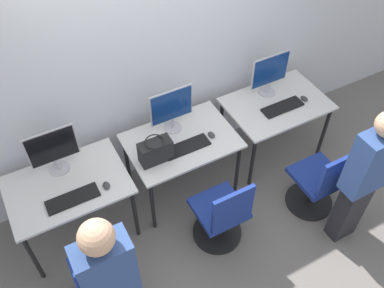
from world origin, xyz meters
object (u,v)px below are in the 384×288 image
(keyboard_center, at_px, (187,147))
(office_chair_center, at_px, (222,216))
(office_chair_right, at_px, (319,184))
(monitor_center, at_px, (172,108))
(mouse_center, at_px, (211,135))
(office_chair_left, at_px, (104,279))
(mouse_right, at_px, (304,99))
(handbag, at_px, (156,151))
(mouse_left, at_px, (106,185))
(monitor_right, at_px, (270,73))
(monitor_left, at_px, (53,150))
(person_left, at_px, (112,287))
(keyboard_right, at_px, (282,107))
(person_right, at_px, (364,177))
(keyboard_left, at_px, (73,199))

(keyboard_center, height_order, office_chair_center, office_chair_center)
(office_chair_center, distance_m, office_chair_right, 1.04)
(monitor_center, xyz_separation_m, mouse_center, (0.28, -0.27, -0.24))
(office_chair_left, distance_m, mouse_right, 2.64)
(mouse_center, distance_m, office_chair_center, 0.78)
(handbag, bearing_deg, keyboard_center, -0.30)
(mouse_left, xyz_separation_m, office_chair_center, (0.86, -0.54, -0.37))
(mouse_right, bearing_deg, monitor_right, 134.28)
(monitor_left, height_order, monitor_right, same)
(person_left, height_order, office_chair_center, person_left)
(keyboard_center, xyz_separation_m, keyboard_right, (1.12, 0.02, 0.00))
(person_right, bearing_deg, monitor_right, 89.33)
(office_chair_center, xyz_separation_m, monitor_right, (1.09, 0.92, 0.62))
(mouse_left, xyz_separation_m, mouse_center, (1.10, 0.10, 0.00))
(office_chair_right, distance_m, person_right, 0.61)
(person_right, bearing_deg, office_chair_right, 96.16)
(office_chair_right, xyz_separation_m, handbag, (-1.38, 0.75, 0.47))
(handbag, bearing_deg, office_chair_center, -60.86)
(keyboard_left, bearing_deg, handbag, 4.90)
(monitor_right, bearing_deg, office_chair_left, -156.54)
(office_chair_right, distance_m, handbag, 1.64)
(office_chair_left, relative_size, handbag, 2.99)
(office_chair_left, height_order, monitor_right, monitor_right)
(keyboard_center, bearing_deg, monitor_right, 14.89)
(mouse_right, bearing_deg, keyboard_center, -179.42)
(person_left, relative_size, monitor_right, 3.57)
(office_chair_left, height_order, handbag, handbag)
(office_chair_right, bearing_deg, monitor_center, 135.56)
(mouse_left, bearing_deg, keyboard_left, 178.44)
(monitor_left, bearing_deg, office_chair_left, -90.40)
(monitor_left, distance_m, monitor_center, 1.12)
(keyboard_right, xyz_separation_m, person_right, (-0.02, -1.14, 0.12))
(handbag, bearing_deg, monitor_center, 43.18)
(keyboard_left, bearing_deg, office_chair_right, -17.32)
(keyboard_left, relative_size, office_chair_center, 0.50)
(monitor_left, relative_size, office_chair_center, 0.52)
(keyboard_center, bearing_deg, monitor_left, 164.49)
(office_chair_center, height_order, office_chair_right, same)
(mouse_center, relative_size, keyboard_right, 0.20)
(mouse_left, bearing_deg, person_right, -28.36)
(monitor_left, xyz_separation_m, mouse_left, (0.30, -0.39, -0.24))
(keyboard_center, bearing_deg, office_chair_center, -86.92)
(keyboard_left, relative_size, monitor_center, 0.95)
(person_right, bearing_deg, keyboard_left, 154.77)
(mouse_right, bearing_deg, mouse_center, 179.72)
(keyboard_left, height_order, person_right, person_right)
(mouse_center, bearing_deg, monitor_left, 168.25)
(handbag, bearing_deg, monitor_right, 11.68)
(mouse_left, height_order, office_chair_right, office_chair_right)
(office_chair_center, xyz_separation_m, mouse_right, (1.36, 0.63, 0.37))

